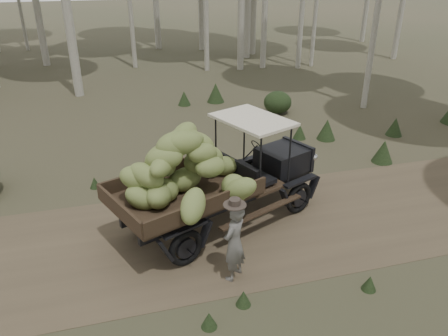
{
  "coord_description": "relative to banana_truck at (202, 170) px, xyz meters",
  "views": [
    {
      "loc": [
        -0.52,
        -7.71,
        5.45
      ],
      "look_at": [
        1.77,
        0.49,
        1.32
      ],
      "focal_mm": 35.0,
      "sensor_mm": 36.0,
      "label": 1
    }
  ],
  "objects": [
    {
      "name": "dirt_track",
      "position": [
        -1.22,
        -0.24,
        -1.45
      ],
      "size": [
        70.0,
        4.0,
        0.01
      ],
      "primitive_type": "cube",
      "color": "brown",
      "rests_on": "ground"
    },
    {
      "name": "ground",
      "position": [
        -1.22,
        -0.24,
        -1.45
      ],
      "size": [
        120.0,
        120.0,
        0.0
      ],
      "primitive_type": "plane",
      "color": "#473D2B",
      "rests_on": "ground"
    },
    {
      "name": "undergrowth",
      "position": [
        -1.68,
        0.94,
        -0.94
      ],
      "size": [
        23.35,
        19.67,
        1.38
      ],
      "color": "#233319",
      "rests_on": "ground"
    },
    {
      "name": "farmer",
      "position": [
        0.19,
        -1.71,
        -0.66
      ],
      "size": [
        0.67,
        0.66,
        1.69
      ],
      "rotation": [
        0.0,
        0.0,
        3.9
      ],
      "color": "#5D5A55",
      "rests_on": "ground"
    },
    {
      "name": "banana_truck",
      "position": [
        0.0,
        0.0,
        0.0
      ],
      "size": [
        5.18,
        3.52,
        2.58
      ],
      "rotation": [
        0.0,
        0.0,
        0.39
      ],
      "color": "black",
      "rests_on": "ground"
    }
  ]
}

